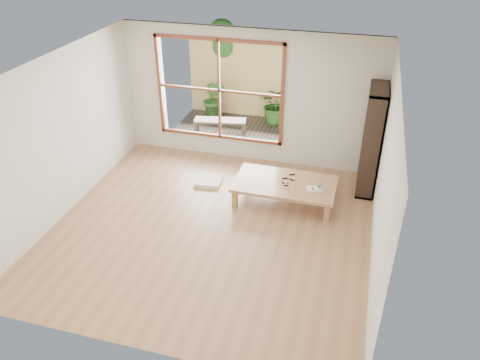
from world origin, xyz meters
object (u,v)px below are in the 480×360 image
object	(u,v)px
food_tray	(316,188)
garden_bench	(220,122)
low_table	(285,185)
bookshelf	(372,141)

from	to	relation	value
food_tray	garden_bench	xyz separation A→B (m)	(-2.41, 2.32, -0.07)
low_table	garden_bench	world-z (taller)	garden_bench
bookshelf	food_tray	distance (m)	1.34
low_table	garden_bench	bearing A→B (deg)	130.24
low_table	food_tray	xyz separation A→B (m)	(0.53, -0.08, 0.06)
low_table	bookshelf	world-z (taller)	bookshelf
garden_bench	low_table	bearing A→B (deg)	-60.98
food_tray	garden_bench	bearing A→B (deg)	119.24
bookshelf	garden_bench	distance (m)	3.56
food_tray	garden_bench	world-z (taller)	food_tray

